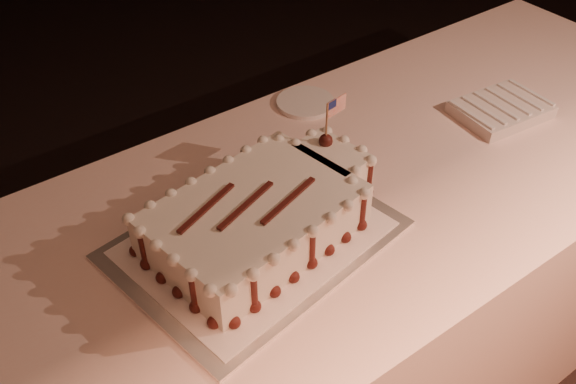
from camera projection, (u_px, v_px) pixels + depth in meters
banquet_table at (302, 319)px, 1.58m from camera, size 2.40×0.80×0.75m
cake_board at (255, 240)px, 1.26m from camera, size 0.57×0.47×0.01m
doily at (255, 238)px, 1.25m from camera, size 0.51×0.42×0.00m
sheet_cake at (265, 213)px, 1.24m from camera, size 0.50×0.33×0.19m
napkin_stack at (501, 109)px, 1.59m from camera, size 0.24×0.18×0.04m
side_plate at (305, 103)px, 1.63m from camera, size 0.15×0.15×0.01m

